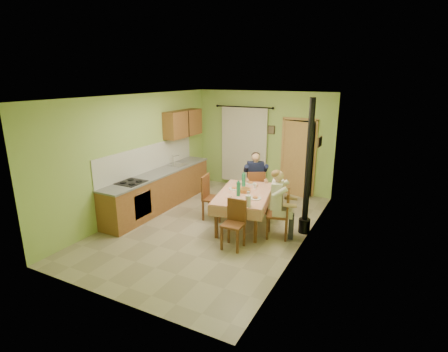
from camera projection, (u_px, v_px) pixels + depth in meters
The scene contains 17 objects.
floor at pixel (212, 225), 7.73m from camera, with size 4.00×6.00×0.01m, color tan.
room_shell at pixel (211, 145), 7.23m from camera, with size 4.04×6.04×2.82m.
kitchen_run at pixel (160, 189), 8.69m from camera, with size 0.64×3.64×1.56m.
upper_cabinets at pixel (183, 123), 9.45m from camera, with size 0.35×1.40×0.70m, color brown.
curtain at pixel (244, 145), 10.10m from camera, with size 1.70×0.07×2.22m.
doorway at pixel (297, 158), 9.47m from camera, with size 0.96×0.30×2.15m.
dining_table at pixel (244, 209), 7.65m from camera, with size 1.43×1.98×0.76m.
tableware at pixel (244, 191), 7.43m from camera, with size 0.92×1.58×0.33m.
chair_far at pixel (255, 197), 8.66m from camera, with size 0.58×0.58×0.99m.
chair_near at pixel (233, 234), 6.67m from camera, with size 0.40×0.40×0.94m.
chair_right at pixel (278, 223), 7.12m from camera, with size 0.52×0.52×0.99m.
chair_left at pixel (213, 206), 8.06m from camera, with size 0.52×0.52×1.02m.
man_far at pixel (256, 174), 8.51m from camera, with size 0.65×0.62×1.39m.
man_right at pixel (279, 196), 6.96m from camera, with size 0.55×0.64×1.39m.
stove_flue at pixel (307, 186), 7.12m from camera, with size 0.24×0.24×2.80m.
picture_back at pixel (271, 130), 9.68m from camera, with size 0.19×0.03×0.23m, color black.
picture_right at pixel (320, 142), 7.38m from camera, with size 0.03×0.31×0.21m, color brown.
Camera 1 is at (3.51, -6.21, 3.19)m, focal length 28.00 mm.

